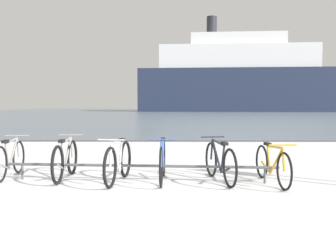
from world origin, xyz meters
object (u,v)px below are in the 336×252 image
(bicycle_2, at_px, (118,162))
(ferry_ship, at_px, (240,80))
(bicycle_5, at_px, (272,164))
(bicycle_1, at_px, (65,160))
(bicycle_3, at_px, (162,161))
(bicycle_0, at_px, (10,159))
(bicycle_4, at_px, (220,162))

(bicycle_2, height_order, ferry_ship, ferry_ship)
(bicycle_5, xyz_separation_m, ferry_ship, (11.67, 70.27, 5.90))
(bicycle_1, distance_m, ferry_ship, 71.78)
(bicycle_1, distance_m, bicycle_5, 3.73)
(bicycle_5, bearing_deg, bicycle_1, 173.77)
(bicycle_3, relative_size, bicycle_5, 1.04)
(bicycle_0, height_order, bicycle_2, bicycle_2)
(bicycle_4, height_order, bicycle_5, bicycle_4)
(ferry_ship, bearing_deg, bicycle_4, -100.16)
(bicycle_4, distance_m, bicycle_5, 0.91)
(bicycle_1, height_order, ferry_ship, ferry_ship)
(bicycle_1, relative_size, bicycle_5, 0.99)
(bicycle_0, height_order, ferry_ship, ferry_ship)
(bicycle_2, bearing_deg, ferry_ship, 78.43)
(bicycle_1, xyz_separation_m, bicycle_2, (1.02, -0.31, 0.00))
(bicycle_3, distance_m, bicycle_4, 1.02)
(bicycle_2, relative_size, bicycle_4, 0.99)
(bicycle_5, bearing_deg, ferry_ship, 80.57)
(bicycle_3, bearing_deg, bicycle_4, -1.59)
(bicycle_2, xyz_separation_m, ferry_ship, (14.36, 70.18, 5.87))
(bicycle_2, distance_m, ferry_ship, 71.87)
(bicycle_0, relative_size, bicycle_3, 0.93)
(bicycle_2, xyz_separation_m, bicycle_3, (0.78, 0.10, 0.00))
(bicycle_3, xyz_separation_m, bicycle_5, (1.91, -0.20, -0.03))
(bicycle_2, distance_m, bicycle_4, 1.80)
(bicycle_4, bearing_deg, bicycle_0, 174.68)
(bicycle_3, height_order, bicycle_5, bicycle_3)
(bicycle_2, distance_m, bicycle_5, 2.69)
(bicycle_1, relative_size, ferry_ship, 0.04)
(bicycle_0, bearing_deg, bicycle_1, -6.81)
(bicycle_1, bearing_deg, bicycle_2, -16.94)
(bicycle_2, xyz_separation_m, bicycle_4, (1.80, 0.08, -0.01))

